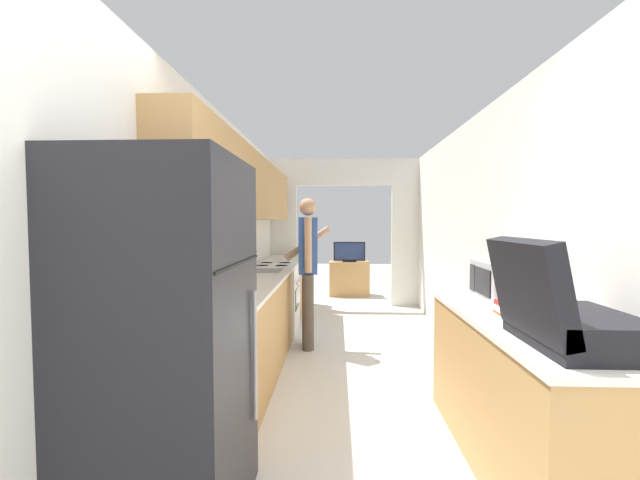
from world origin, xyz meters
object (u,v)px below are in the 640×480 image
at_px(range_oven, 274,297).
at_px(person, 308,268).
at_px(book_stack, 520,310).
at_px(tv_cabinet, 349,278).
at_px(television, 349,252).
at_px(suitcase, 560,314).
at_px(microwave, 504,281).
at_px(refrigerator, 168,344).

distance_m(range_oven, person, 0.97).
distance_m(book_stack, tv_cabinet, 5.36).
bearing_deg(television, suitcase, -82.55).
bearing_deg(range_oven, book_stack, -55.38).
bearing_deg(book_stack, microwave, 77.23).
bearing_deg(television, range_oven, -113.54).
xyz_separation_m(tv_cabinet, television, (0.00, -0.04, 0.52)).
height_order(refrigerator, microwave, refrigerator).
height_order(microwave, tv_cabinet, microwave).
height_order(refrigerator, person, refrigerator).
bearing_deg(refrigerator, television, 79.78).
relative_size(refrigerator, tv_cabinet, 2.26).
relative_size(book_stack, television, 0.48).
distance_m(suitcase, microwave, 1.06).
relative_size(suitcase, microwave, 1.25).
relative_size(range_oven, tv_cabinet, 1.33).
distance_m(microwave, tv_cabinet, 4.90).
bearing_deg(range_oven, refrigerator, -89.42).
bearing_deg(suitcase, book_stack, 81.94).
bearing_deg(person, range_oven, 30.25).
height_order(person, microwave, person).
bearing_deg(book_stack, person, 124.14).
relative_size(refrigerator, range_oven, 1.70).
xyz_separation_m(microwave, book_stack, (-0.11, -0.50, -0.10)).
height_order(person, book_stack, person).
xyz_separation_m(suitcase, tv_cabinet, (-0.75, 5.81, -0.70)).
distance_m(range_oven, suitcase, 3.82).
xyz_separation_m(microwave, television, (-0.95, 4.72, -0.17)).
relative_size(tv_cabinet, television, 1.26).
distance_m(range_oven, television, 2.72).
xyz_separation_m(range_oven, book_stack, (1.90, -2.76, 0.47)).
bearing_deg(suitcase, television, 97.45).
relative_size(range_oven, suitcase, 1.73).
bearing_deg(range_oven, suitcase, -61.08).
relative_size(refrigerator, microwave, 3.68).
bearing_deg(suitcase, refrigerator, 179.93).
xyz_separation_m(refrigerator, person, (0.47, 2.62, 0.05)).
bearing_deg(range_oven, person, -53.95).
xyz_separation_m(suitcase, television, (-0.75, 5.77, -0.18)).
bearing_deg(suitcase, person, 116.87).
bearing_deg(book_stack, suitcase, -98.06).
distance_m(refrigerator, book_stack, 1.95).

